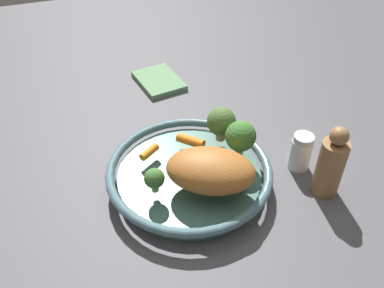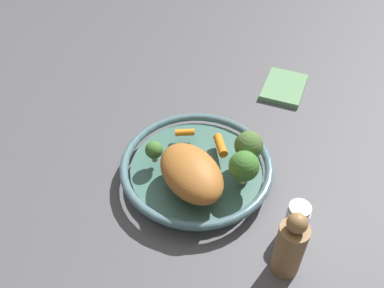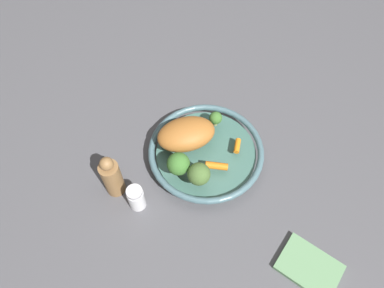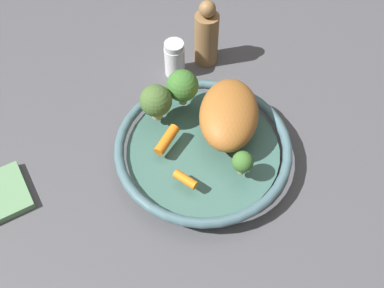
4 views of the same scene
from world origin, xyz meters
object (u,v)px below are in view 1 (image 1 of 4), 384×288
(broccoli_floret_large, at_px, (221,122))
(dish_towel, at_px, (159,81))
(serving_bowl, at_px, (189,175))
(broccoli_floret_edge, at_px, (154,179))
(salt_shaker, at_px, (301,152))
(pepper_mill, at_px, (331,165))
(roast_chicken_piece, at_px, (211,170))
(baby_carrot_center, at_px, (149,152))
(broccoli_floret_small, at_px, (240,136))
(baby_carrot_back, at_px, (191,141))

(broccoli_floret_large, distance_m, dish_towel, 0.34)
(serving_bowl, xyz_separation_m, broccoli_floret_large, (-0.06, 0.09, 0.07))
(broccoli_floret_large, bearing_deg, broccoli_floret_edge, -60.27)
(salt_shaker, height_order, pepper_mill, pepper_mill)
(serving_bowl, distance_m, roast_chicken_piece, 0.08)
(baby_carrot_center, xyz_separation_m, salt_shaker, (0.09, 0.29, -0.02))
(roast_chicken_piece, height_order, dish_towel, roast_chicken_piece)
(serving_bowl, bearing_deg, pepper_mill, 66.62)
(broccoli_floret_edge, height_order, pepper_mill, pepper_mill)
(serving_bowl, height_order, roast_chicken_piece, roast_chicken_piece)
(roast_chicken_piece, distance_m, baby_carrot_center, 0.14)
(dish_towel, bearing_deg, pepper_mill, 21.36)
(broccoli_floret_small, height_order, broccoli_floret_edge, broccoli_floret_small)
(roast_chicken_piece, distance_m, salt_shaker, 0.21)
(baby_carrot_center, height_order, broccoli_floret_small, broccoli_floret_small)
(baby_carrot_back, relative_size, dish_towel, 0.42)
(baby_carrot_back, xyz_separation_m, dish_towel, (-0.32, 0.02, -0.05))
(roast_chicken_piece, xyz_separation_m, baby_carrot_center, (-0.11, -0.08, -0.03))
(broccoli_floret_large, bearing_deg, dish_towel, -173.21)
(broccoli_floret_large, bearing_deg, salt_shaker, 59.07)
(serving_bowl, relative_size, dish_towel, 2.29)
(broccoli_floret_edge, bearing_deg, pepper_mill, 78.36)
(broccoli_floret_small, xyz_separation_m, salt_shaker, (0.03, 0.12, -0.05))
(pepper_mill, height_order, dish_towel, pepper_mill)
(roast_chicken_piece, bearing_deg, serving_bowl, -160.14)
(roast_chicken_piece, distance_m, broccoli_floret_small, 0.10)
(roast_chicken_piece, xyz_separation_m, broccoli_floret_edge, (-0.02, -0.10, -0.01))
(serving_bowl, height_order, broccoli_floret_large, broccoli_floret_large)
(serving_bowl, xyz_separation_m, dish_towel, (-0.38, 0.05, -0.02))
(baby_carrot_center, height_order, broccoli_floret_edge, broccoli_floret_edge)
(serving_bowl, distance_m, dish_towel, 0.39)
(baby_carrot_center, xyz_separation_m, pepper_mill, (0.16, 0.30, 0.01))
(serving_bowl, relative_size, broccoli_floret_edge, 6.62)
(baby_carrot_center, relative_size, dish_towel, 0.30)
(pepper_mill, bearing_deg, serving_bowl, -113.38)
(dish_towel, bearing_deg, salt_shaker, 23.52)
(roast_chicken_piece, xyz_separation_m, pepper_mill, (0.05, 0.22, -0.01))
(salt_shaker, height_order, dish_towel, salt_shaker)
(dish_towel, bearing_deg, serving_bowl, -7.24)
(serving_bowl, distance_m, salt_shaker, 0.23)
(baby_carrot_back, bearing_deg, dish_towel, 175.66)
(roast_chicken_piece, bearing_deg, broccoli_floret_large, 149.06)
(baby_carrot_center, relative_size, broccoli_floret_small, 0.56)
(serving_bowl, bearing_deg, salt_shaker, 83.05)
(baby_carrot_center, bearing_deg, dish_towel, 161.22)
(broccoli_floret_small, xyz_separation_m, broccoli_floret_large, (-0.05, -0.02, -0.00))
(broccoli_floret_large, distance_m, salt_shaker, 0.17)
(baby_carrot_back, relative_size, salt_shaker, 0.72)
(serving_bowl, distance_m, broccoli_floret_small, 0.12)
(roast_chicken_piece, relative_size, pepper_mill, 1.04)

